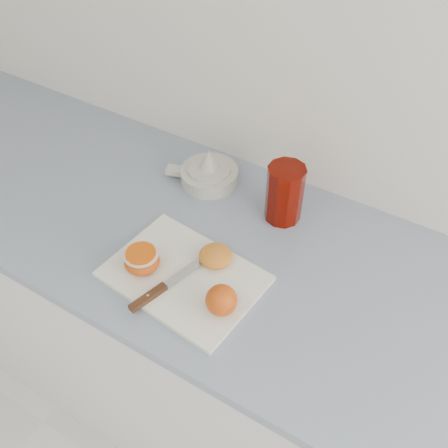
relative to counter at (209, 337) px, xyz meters
name	(u,v)px	position (x,y,z in m)	size (l,w,h in m)	color
counter	(209,337)	(0.00, 0.00, 0.00)	(2.35, 0.64, 0.89)	white
cutting_board	(184,276)	(0.03, -0.13, 0.45)	(0.33, 0.23, 0.01)	white
whole_orange	(221,300)	(0.15, -0.17, 0.49)	(0.07, 0.07, 0.07)	#CB5808
half_orange	(142,260)	(-0.06, -0.16, 0.48)	(0.08, 0.08, 0.05)	#CB5808
squeezed_shell	(216,256)	(0.07, -0.06, 0.47)	(0.08, 0.08, 0.03)	orange
paring_knife	(155,292)	(0.01, -0.21, 0.46)	(0.07, 0.21, 0.01)	#432412
citrus_juicer	(209,173)	(-0.10, 0.17, 0.47)	(0.19, 0.15, 0.10)	beige
red_tumbler	(284,195)	(0.13, 0.15, 0.51)	(0.09, 0.09, 0.15)	#5A0800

